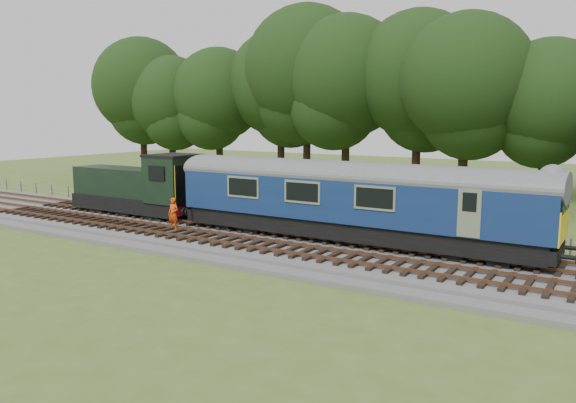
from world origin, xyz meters
The scene contains 9 objects.
ground centered at (0.00, 0.00, 0.00)m, with size 120.00×120.00×0.00m, color #485C22.
ballast centered at (0.00, 0.00, 0.17)m, with size 70.00×7.00×0.35m, color #4C4C4F.
track_north centered at (0.00, 1.40, 0.42)m, with size 67.20×2.40×0.21m.
track_south centered at (0.00, -1.60, 0.42)m, with size 67.20×2.40×0.21m.
fence centered at (0.00, 4.50, 0.00)m, with size 64.00×0.12×1.00m, color #6B6054, non-canonical shape.
tree_line centered at (0.00, 22.00, 0.00)m, with size 70.00×8.00×18.00m, color black, non-canonical shape.
dmu_railcar centered at (4.96, 1.40, 2.61)m, with size 18.05×2.86×3.88m.
shunter_loco centered at (-8.97, 1.40, 1.97)m, with size 8.91×2.60×3.38m.
worker centered at (-4.05, -0.98, 1.20)m, with size 0.62×0.41×1.71m, color #DD430B.
Camera 1 is at (16.24, -22.06, 6.23)m, focal length 35.00 mm.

